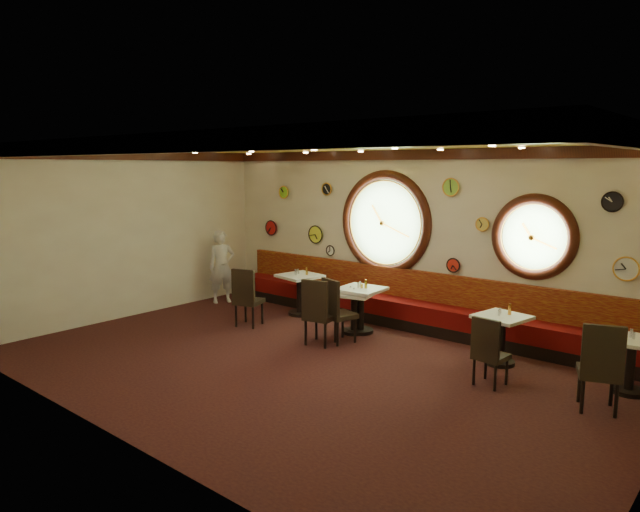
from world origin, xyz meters
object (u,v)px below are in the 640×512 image
at_px(table_a, 300,290).
at_px(table_e, 631,359).
at_px(condiment_c_pepper, 358,285).
at_px(condiment_d_bottle, 510,309).
at_px(condiment_b_pepper, 354,291).
at_px(condiment_c_bottle, 366,284).
at_px(condiment_a_salt, 298,271).
at_px(waiter, 222,267).
at_px(chair_c, 318,308).
at_px(condiment_a_pepper, 296,272).
at_px(condiment_d_pepper, 499,313).
at_px(chair_b, 335,306).
at_px(chair_e, 601,362).
at_px(table_d, 501,334).
at_px(table_b, 354,307).
at_px(condiment_c_salt, 360,284).
at_px(condiment_d_salt, 500,311).
at_px(table_c, 361,304).
at_px(condiment_b_salt, 351,289).
at_px(condiment_b_bottle, 362,288).
at_px(chair_a, 246,294).
at_px(condiment_e_salt, 631,333).
at_px(condiment_a_bottle, 307,271).
at_px(chair_d, 488,347).
at_px(condiment_e_pepper, 634,336).

height_order(table_a, table_e, table_a).
height_order(condiment_c_pepper, condiment_d_bottle, condiment_d_bottle).
bearing_deg(condiment_b_pepper, condiment_c_bottle, 57.32).
xyz_separation_m(condiment_a_salt, waiter, (-1.91, -0.34, -0.08)).
distance_m(table_e, chair_c, 4.50).
relative_size(condiment_a_pepper, condiment_d_pepper, 1.32).
bearing_deg(chair_b, condiment_a_salt, 166.50).
relative_size(chair_e, condiment_a_salt, 6.91).
relative_size(table_a, table_d, 1.07).
bearing_deg(condiment_d_bottle, condiment_b_pepper, -174.11).
distance_m(table_b, chair_b, 0.67).
bearing_deg(condiment_c_pepper, condiment_c_bottle, 25.30).
height_order(table_d, condiment_c_salt, condiment_c_salt).
bearing_deg(condiment_d_bottle, condiment_d_salt, -150.23).
xyz_separation_m(chair_e, condiment_c_pepper, (-4.15, 0.86, 0.22)).
xyz_separation_m(table_c, waiter, (-3.63, -0.06, 0.27)).
xyz_separation_m(condiment_b_salt, condiment_d_salt, (2.64, 0.15, 0.01)).
distance_m(condiment_d_salt, condiment_b_bottle, 2.48).
bearing_deg(condiment_d_pepper, condiment_c_bottle, 178.41).
xyz_separation_m(table_c, chair_a, (-1.81, -1.04, 0.11)).
relative_size(table_b, chair_a, 1.22).
bearing_deg(condiment_b_pepper, condiment_b_salt, 153.97).
distance_m(condiment_a_pepper, condiment_b_bottle, 1.69).
bearing_deg(waiter, condiment_e_salt, -62.60).
bearing_deg(waiter, condiment_a_salt, -53.35).
distance_m(chair_b, condiment_a_salt, 2.04).
height_order(table_a, chair_e, chair_e).
relative_size(table_b, condiment_e_salt, 7.19).
bearing_deg(condiment_a_bottle, chair_a, -102.22).
relative_size(chair_d, condiment_a_pepper, 5.10).
height_order(chair_a, condiment_a_bottle, chair_a).
bearing_deg(condiment_c_pepper, table_a, 170.85).
xyz_separation_m(table_a, condiment_d_salt, (4.14, -0.19, 0.29)).
bearing_deg(chair_e, condiment_a_bottle, 147.07).
bearing_deg(condiment_a_salt, table_b, -13.03).
xyz_separation_m(condiment_b_pepper, condiment_c_pepper, (0.00, 0.13, 0.07)).
bearing_deg(condiment_c_bottle, condiment_c_salt, 158.83).
bearing_deg(chair_d, condiment_c_pepper, 167.05).
bearing_deg(condiment_c_bottle, condiment_d_pepper, -1.59).
bearing_deg(condiment_c_salt, chair_c, -91.20).
height_order(table_b, table_e, table_b).
bearing_deg(table_c, condiment_b_pepper, -100.61).
xyz_separation_m(chair_a, condiment_a_pepper, (0.15, 1.18, 0.25)).
bearing_deg(chair_d, condiment_e_pepper, 37.10).
xyz_separation_m(condiment_b_salt, condiment_c_bottle, (0.23, 0.14, 0.10)).
relative_size(chair_e, condiment_b_salt, 7.26).
relative_size(condiment_c_bottle, condiment_e_pepper, 1.73).
relative_size(table_a, condiment_a_pepper, 7.39).
relative_size(condiment_b_salt, condiment_a_bottle, 0.63).
xyz_separation_m(condiment_a_bottle, condiment_d_bottle, (4.14, -0.19, -0.05)).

